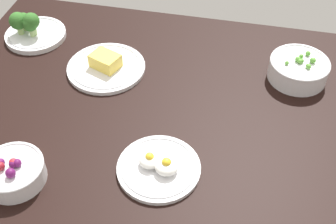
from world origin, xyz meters
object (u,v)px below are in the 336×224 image
bowl_berries (13,172)px  plate_cheese (106,66)px  bowl_peas (298,69)px  plate_eggs (159,167)px  plate_broccoli (32,30)px

bowl_berries → plate_cheese: 40.25cm
bowl_peas → bowl_berries: size_ratio=1.16×
plate_eggs → plate_cheese: bearing=125.7°
bowl_berries → plate_cheese: bearing=79.2°
bowl_berries → plate_eggs: bowl_berries is taller
plate_broccoli → plate_eggs: bearing=-39.9°
bowl_berries → plate_eggs: (29.52, 8.97, -1.56)cm
bowl_peas → plate_cheese: bowl_peas is taller
bowl_peas → bowl_berries: bowl_peas is taller
bowl_peas → plate_eggs: bearing=-127.5°
bowl_peas → plate_broccoli: size_ratio=0.88×
bowl_berries → plate_eggs: size_ratio=0.73×
bowl_berries → plate_broccoli: 52.52cm
bowl_peas → plate_eggs: 48.00cm
bowl_peas → plate_cheese: (-51.15, -7.53, -1.94)cm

